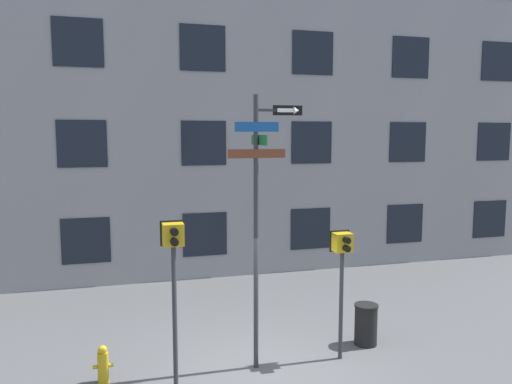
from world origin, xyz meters
The scene contains 7 objects.
ground_plane centered at (0.00, 0.00, 0.00)m, with size 60.00×60.00×0.00m, color #515154.
building_facade centered at (0.00, 6.65, 6.89)m, with size 24.00×0.63×13.78m.
street_sign_pole centered at (0.00, 0.28, 3.08)m, with size 1.41×0.99×5.11m.
pedestrian_signal_left centered at (-1.63, -0.27, 2.34)m, with size 0.41×0.40×2.97m.
pedestrian_signal_right centered at (1.64, 0.20, 2.01)m, with size 0.41×0.40×2.55m.
fire_hydrant centered at (-2.84, 0.45, 0.33)m, with size 0.35×0.19×0.69m.
trash_bin centered at (2.44, 0.68, 0.43)m, with size 0.50×0.50×0.86m.
Camera 1 is at (-2.46, -8.41, 4.41)m, focal length 35.00 mm.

